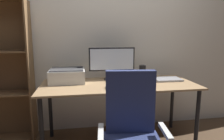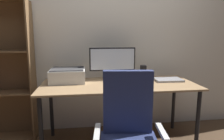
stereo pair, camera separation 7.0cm
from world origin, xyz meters
TOP-DOWN VIEW (x-y plane):
  - back_wall at (0.00, 0.53)m, footprint 6.40×0.10m
  - desk at (0.00, 0.00)m, footprint 1.75×0.73m
  - monitor at (-0.04, 0.22)m, footprint 0.56×0.20m
  - keyboard at (-0.03, -0.19)m, footprint 0.29×0.12m
  - mouse at (0.17, -0.20)m, footprint 0.06×0.10m
  - coffee_mug at (0.07, -0.01)m, footprint 0.10×0.09m
  - laptop at (0.62, 0.08)m, footprint 0.33×0.24m
  - speaker_left at (-0.43, 0.21)m, footprint 0.06×0.07m
  - speaker_right at (0.35, 0.21)m, footprint 0.06×0.07m
  - printer at (-0.58, 0.16)m, footprint 0.40×0.34m
  - bookshelf at (-1.41, 0.36)m, footprint 0.75×0.28m

SIDE VIEW (x-z plane):
  - desk at x=0.00m, z-range 0.29..1.03m
  - keyboard at x=-0.03m, z-range 0.74..0.76m
  - laptop at x=0.62m, z-range 0.74..0.76m
  - mouse at x=0.17m, z-range 0.74..0.77m
  - coffee_mug at x=0.07m, z-range 0.74..0.84m
  - printer at x=-0.58m, z-range 0.74..0.90m
  - speaker_left at x=-0.43m, z-range 0.74..0.91m
  - speaker_right at x=0.35m, z-range 0.74..0.91m
  - bookshelf at x=-1.41m, z-range -0.02..1.67m
  - monitor at x=-0.04m, z-range 0.77..1.17m
  - back_wall at x=0.00m, z-range 0.00..2.60m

